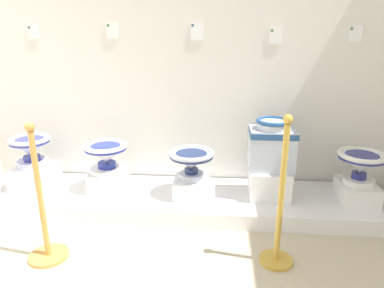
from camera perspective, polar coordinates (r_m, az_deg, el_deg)
name	(u,v)px	position (r m, az deg, el deg)	size (l,w,h in m)	color
wall_back	(192,23)	(3.32, 0.03, 19.27)	(4.28, 0.06, 3.26)	silver
display_platform	(188,200)	(3.25, -0.58, -9.22)	(3.63, 0.76, 0.14)	white
plinth_block_pale_glazed	(35,176)	(3.64, -24.38, -4.85)	(0.36, 0.36, 0.21)	white
antique_toilet_pale_glazed	(31,148)	(3.55, -24.97, -0.55)	(0.37, 0.37, 0.29)	#B2B6E9
plinth_block_tall_cobalt	(108,180)	(3.35, -13.59, -5.82)	(0.31, 0.31, 0.18)	white
antique_toilet_tall_cobalt	(106,154)	(3.26, -13.93, -1.54)	(0.39, 0.39, 0.27)	white
plinth_block_broad_patterned	(191,187)	(3.16, -0.10, -7.02)	(0.31, 0.31, 0.16)	white
antique_toilet_broad_patterned	(191,160)	(3.06, -0.10, -2.64)	(0.40, 0.40, 0.26)	#B4BBD0
plinth_block_slender_white	(269,182)	(3.21, 12.50, -6.11)	(0.35, 0.37, 0.26)	white
antique_toilet_slender_white	(272,144)	(3.08, 12.94, 0.04)	(0.40, 0.30, 0.45)	silver
plinth_block_central_ornate	(356,192)	(3.36, 25.35, -7.15)	(0.30, 0.36, 0.17)	white
antique_toilet_central_ornate	(361,163)	(3.27, 25.97, -2.81)	(0.40, 0.40, 0.28)	white
info_placard_first	(33,32)	(3.71, -24.61, 16.42)	(0.11, 0.01, 0.13)	white
info_placard_second	(112,30)	(3.42, -12.98, 17.75)	(0.11, 0.01, 0.14)	white
info_placard_third	(197,31)	(3.28, 0.82, 18.07)	(0.12, 0.01, 0.16)	white
info_placard_fourth	(275,36)	(3.31, 13.54, 16.92)	(0.11, 0.01, 0.15)	white
info_placard_fifth	(355,33)	(3.47, 25.24, 16.09)	(0.12, 0.01, 0.13)	white
stanchion_post_near_left	(44,223)	(2.70, -23.11, -11.90)	(0.28, 0.28, 1.00)	gold
stanchion_post_near_right	(279,218)	(2.48, 14.15, -11.69)	(0.24, 0.24, 1.07)	gold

